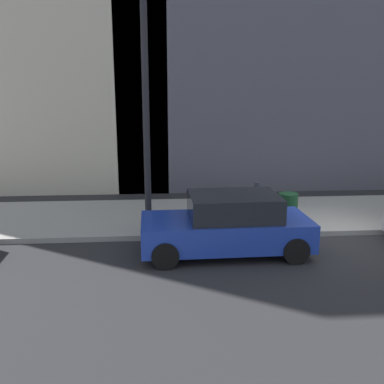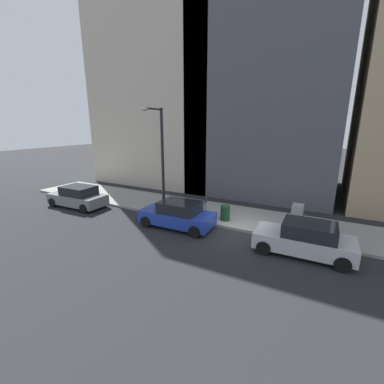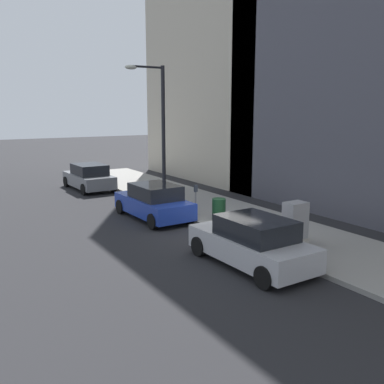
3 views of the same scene
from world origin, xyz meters
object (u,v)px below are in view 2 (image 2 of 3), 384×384
Objects in this scene: parked_car_grey at (78,197)px; office_tower_right at (178,64)px; parked_car_silver at (305,239)px; office_block_center at (278,28)px; streetlamp at (160,153)px; parking_meter at (206,206)px; utility_box at (297,218)px; trash_bin at (225,213)px; parked_car_blue at (178,215)px.

office_tower_right reaches higher than parked_car_grey.
parked_car_silver is 0.16× the size of office_block_center.
streetlamp is at bearing 158.41° from office_block_center.
parked_car_silver and parked_car_grey have the same top height.
streetlamp reaches higher than parking_meter.
utility_box is 1.59× the size of trash_bin.
office_block_center is (12.28, -10.41, 12.45)m from parked_car_grey.
streetlamp is at bearing 97.19° from utility_box.
parking_meter reaches higher than trash_bin.
parked_car_blue is at bearing 88.49° from parked_car_silver.
parked_car_grey reaches higher than trash_bin.
parked_car_silver is 0.65× the size of streetlamp.
utility_box is 20.40m from office_tower_right.
parking_meter is at bearing 99.65° from utility_box.
utility_box is (2.32, -6.05, 0.11)m from parked_car_blue.
parked_car_blue is 2.87m from trash_bin.
office_block_center reaches higher than trash_bin.
parked_car_silver is 0.18× the size of office_tower_right.
parking_meter is at bearing -86.88° from streetlamp.
parked_car_blue is at bearing 111.01° from utility_box.
parked_car_grey is (-0.13, 14.82, 0.00)m from parked_car_silver.
parking_meter is 0.05× the size of office_block_center.
utility_box is at bearing -82.81° from streetlamp.
trash_bin is at bearing -138.13° from office_tower_right.
parked_car_silver and parked_car_blue have the same top height.
parked_car_grey is at bearing 89.40° from parked_car_silver.
parked_car_blue reaches higher than trash_bin.
office_block_center is 1.13× the size of office_tower_right.
trash_bin is (1.97, 4.54, -0.14)m from parked_car_silver.
parked_car_blue is at bearing -90.78° from parked_car_grey.
parking_meter is at bearing 112.65° from trash_bin.
parked_car_blue is at bearing -149.17° from office_tower_right.
parked_car_blue is at bearing 132.13° from trash_bin.
streetlamp is at bearing 55.62° from parked_car_blue.
office_block_center reaches higher than parked_car_blue.
utility_box is 16.19m from office_block_center.
streetlamp is (1.36, 8.69, 3.28)m from parked_car_silver.
parking_meter is (1.52, 5.62, 0.24)m from parked_car_silver.
trash_bin is at bearing 65.44° from parked_car_silver.
parked_car_silver is 6.67m from parked_car_blue.
parking_meter is 16.23m from office_block_center.
streetlamp is 14.96m from office_tower_right.
parked_car_silver is at bearing -91.52° from parked_car_grey.
parked_car_grey is 7.11m from streetlamp.
trash_bin is (-0.40, 3.92, -0.25)m from utility_box.
office_block_center is (12.15, 4.42, 12.45)m from parked_car_silver.
office_tower_right is (11.55, 5.65, 7.65)m from streetlamp.
parked_car_grey is 3.16× the size of parking_meter.
utility_box is 0.05× the size of office_block_center.
utility_box is (2.37, 0.62, 0.11)m from parked_car_silver.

